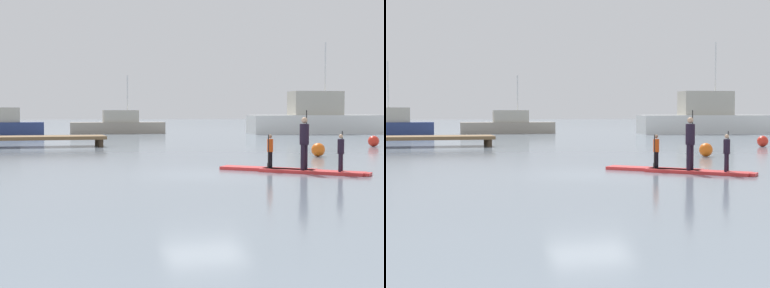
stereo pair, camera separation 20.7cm
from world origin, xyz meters
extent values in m
plane|color=slate|center=(0.00, 0.00, 0.00)|extent=(240.00, 240.00, 0.00)
cube|color=red|center=(2.28, 0.55, 0.05)|extent=(2.78, 2.52, 0.10)
cube|color=red|center=(3.49, -0.49, 0.05)|extent=(0.48, 0.51, 0.09)
cylinder|color=black|center=(2.41, 0.58, 0.35)|extent=(0.08, 0.08, 0.51)
cylinder|color=black|center=(2.26, 0.42, 0.35)|extent=(0.08, 0.08, 0.51)
cylinder|color=#E54C14|center=(2.34, 0.50, 0.82)|extent=(0.26, 0.26, 0.42)
sphere|color=#8C664C|center=(2.34, 0.50, 1.11)|extent=(0.12, 0.12, 0.12)
cylinder|color=black|center=(2.23, 0.38, 0.64)|extent=(0.03, 0.03, 1.07)
cube|color=black|center=(2.23, 0.38, 0.19)|extent=(0.11, 0.13, 0.18)
cube|color=red|center=(3.27, -0.59, 0.05)|extent=(2.86, 2.64, 0.10)
cube|color=red|center=(4.52, -1.70, 0.05)|extent=(0.49, 0.51, 0.09)
cylinder|color=black|center=(3.20, -0.30, 0.49)|extent=(0.12, 0.12, 0.78)
cylinder|color=black|center=(2.98, -0.55, 0.49)|extent=(0.12, 0.12, 0.78)
cylinder|color=black|center=(3.09, -0.43, 1.20)|extent=(0.41, 0.41, 0.64)
sphere|color=tan|center=(3.09, -0.43, 1.64)|extent=(0.19, 0.19, 0.19)
cylinder|color=black|center=(3.23, -0.27, 1.03)|extent=(0.03, 0.03, 1.85)
cube|color=black|center=(3.23, -0.27, 0.19)|extent=(0.12, 0.12, 0.18)
cylinder|color=black|center=(4.01, -1.09, 0.37)|extent=(0.08, 0.08, 0.53)
cylinder|color=black|center=(3.86, -1.27, 0.37)|extent=(0.08, 0.08, 0.53)
cylinder|color=black|center=(3.94, -1.18, 0.86)|extent=(0.28, 0.28, 0.44)
sphere|color=tan|center=(3.94, -1.18, 1.16)|extent=(0.13, 0.13, 0.13)
cylinder|color=black|center=(4.05, -1.05, 0.71)|extent=(0.03, 0.03, 1.22)
cube|color=black|center=(4.05, -1.05, 0.19)|extent=(0.12, 0.12, 0.18)
cube|color=silver|center=(18.07, 29.62, 0.78)|extent=(11.37, 4.29, 1.57)
cube|color=#B2AD9E|center=(18.09, 29.62, 2.56)|extent=(4.39, 2.74, 1.99)
cylinder|color=silver|center=(18.93, 29.54, 5.61)|extent=(0.12, 0.12, 4.10)
cube|color=navy|center=(-7.13, 30.48, 0.53)|extent=(6.04, 1.61, 1.06)
cube|color=#B2AD9E|center=(-6.99, 30.49, 1.62)|extent=(2.27, 0.99, 1.11)
cube|color=#9E9384|center=(2.05, 34.21, 0.48)|extent=(8.00, 2.31, 0.96)
cube|color=#B2AD9E|center=(2.31, 34.20, 1.47)|extent=(3.04, 1.66, 1.01)
cylinder|color=silver|center=(2.90, 34.17, 3.45)|extent=(0.12, 0.12, 2.95)
cube|color=brown|center=(-5.69, 15.84, 0.49)|extent=(9.00, 2.30, 0.18)
cylinder|color=#473828|center=(-1.49, 14.98, 0.29)|extent=(0.28, 0.28, 0.58)
cylinder|color=#473828|center=(-1.49, 16.69, 0.29)|extent=(0.28, 0.28, 0.58)
sphere|color=red|center=(12.78, 11.63, 0.29)|extent=(0.59, 0.59, 0.59)
sphere|color=orange|center=(6.63, 5.77, 0.29)|extent=(0.57, 0.57, 0.57)
camera|label=1|loc=(-5.10, -17.98, 1.93)|focal=57.77mm
camera|label=2|loc=(-4.90, -18.03, 1.93)|focal=57.77mm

